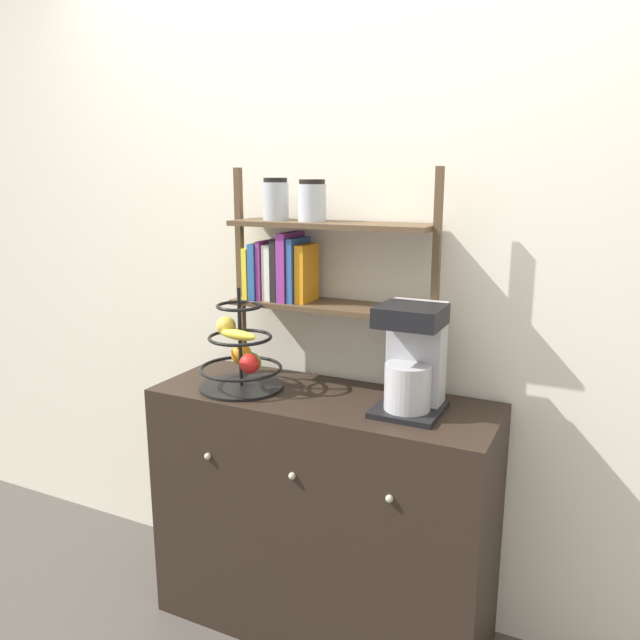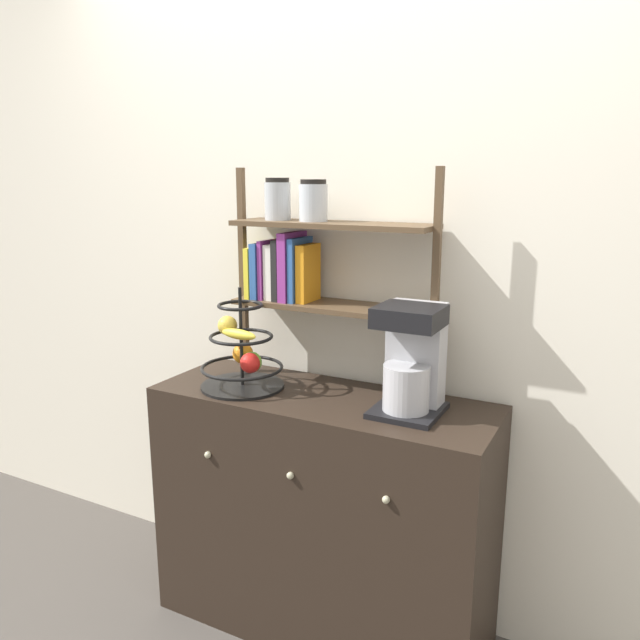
# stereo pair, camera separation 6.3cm
# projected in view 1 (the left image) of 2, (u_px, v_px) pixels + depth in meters

# --- Properties ---
(wall_back) EXTENTS (7.00, 0.05, 2.60)m
(wall_back) POSITION_uv_depth(u_px,v_px,m) (353.00, 271.00, 2.29)
(wall_back) COLOR silver
(wall_back) RESTS_ON ground_plane
(sideboard) EXTENTS (1.20, 0.45, 0.90)m
(sideboard) POSITION_uv_depth(u_px,v_px,m) (322.00, 514.00, 2.25)
(sideboard) COLOR black
(sideboard) RESTS_ON ground_plane
(coffee_maker) EXTENTS (0.21, 0.23, 0.35)m
(coffee_maker) POSITION_uv_depth(u_px,v_px,m) (412.00, 359.00, 1.99)
(coffee_maker) COLOR black
(coffee_maker) RESTS_ON sideboard
(fruit_stand) EXTENTS (0.30, 0.30, 0.36)m
(fruit_stand) POSITION_uv_depth(u_px,v_px,m) (241.00, 357.00, 2.21)
(fruit_stand) COLOR black
(fruit_stand) RESTS_ON sideboard
(shelf_hutch) EXTENTS (0.77, 0.20, 0.77)m
(shelf_hutch) POSITION_uv_depth(u_px,v_px,m) (303.00, 257.00, 2.21)
(shelf_hutch) COLOR brown
(shelf_hutch) RESTS_ON sideboard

